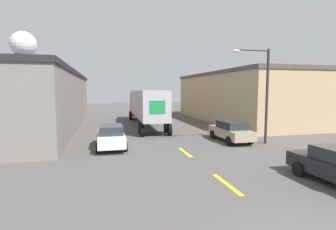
% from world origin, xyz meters
% --- Properties ---
extents(road_centerline, '(0.20, 14.42, 0.01)m').
position_xyz_m(road_centerline, '(0.00, 5.63, 0.00)').
color(road_centerline, yellow).
rests_on(road_centerline, ground_plane).
extents(warehouse_left, '(10.11, 29.07, 5.93)m').
position_xyz_m(warehouse_left, '(-12.63, 25.89, 2.97)').
color(warehouse_left, slate).
rests_on(warehouse_left, ground_plane).
extents(warehouse_right, '(13.81, 23.09, 6.23)m').
position_xyz_m(warehouse_right, '(14.48, 26.89, 3.12)').
color(warehouse_right, tan).
rests_on(warehouse_right, ground_plane).
extents(semi_truck, '(3.10, 15.93, 3.97)m').
position_xyz_m(semi_truck, '(-0.48, 24.93, 2.44)').
color(semi_truck, '#B21919').
rests_on(semi_truck, ground_plane).
extents(parked_car_right_mid, '(1.98, 4.68, 1.58)m').
position_xyz_m(parked_car_right_mid, '(4.60, 14.23, 0.82)').
color(parked_car_right_mid, tan).
rests_on(parked_car_right_mid, ground_plane).
extents(parked_car_left_far, '(1.98, 4.68, 1.58)m').
position_xyz_m(parked_car_left_far, '(-4.60, 14.07, 0.82)').
color(parked_car_left_far, silver).
rests_on(parked_car_left_far, ground_plane).
extents(water_tower, '(5.32, 5.32, 16.28)m').
position_xyz_m(water_tower, '(-21.16, 57.54, 13.41)').
color(water_tower, '#47474C').
rests_on(water_tower, ground_plane).
extents(street_lamp, '(2.97, 0.32, 7.01)m').
position_xyz_m(street_lamp, '(6.32, 12.81, 4.17)').
color(street_lamp, '#2D2D30').
rests_on(street_lamp, ground_plane).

